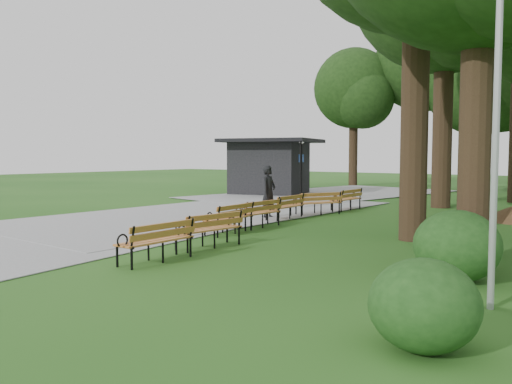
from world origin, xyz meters
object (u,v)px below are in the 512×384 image
Objects in this scene: bench_2 at (229,218)px; bench_0 at (155,241)px; lamp_post at (301,154)px; bench_5 at (318,203)px; bench_6 at (346,199)px; bench_3 at (257,213)px; metal_pole at (498,75)px; kiosk at (269,167)px; person at (269,192)px; bench_1 at (208,229)px; bench_4 at (284,207)px.

bench_0 is at bearing 14.72° from bench_2.
bench_5 is at bearing -54.20° from lamp_post.
bench_3 is at bearing 2.07° from bench_6.
bench_0 is (-6.45, -0.58, -2.93)m from metal_pole.
lamp_post is at bearing -21.84° from kiosk.
metal_pole is at bearing -133.98° from person.
bench_3 is 1.00× the size of bench_6.
bench_6 is at bearing -18.27° from person.
bench_2 is at bearing 156.23° from metal_pole.
bench_1 is 2.32m from bench_2.
bench_2 and bench_3 have the same top height.
bench_1 is at bearing 12.90° from bench_4.
person reaches higher than bench_1.
bench_0 and bench_2 have the same top height.
kiosk is at bearing 133.36° from metal_pole.
bench_0 is (9.14, -17.09, -1.13)m from kiosk.
bench_1 is 9.93m from bench_6.
metal_pole is 3.54× the size of bench_5.
kiosk is 9.30m from bench_6.
metal_pole is at bearing 95.28° from bench_0.
kiosk is 2.64× the size of bench_6.
lamp_post is 18.15m from bench_0.
lamp_post is at bearing -154.15° from bench_4.
person is 0.99× the size of bench_2.
kiosk is 19.41m from bench_0.
lamp_post is (-4.27, 9.10, 1.34)m from person.
lamp_post is 1.67× the size of bench_4.
kiosk is 2.64× the size of bench_4.
person is 0.59× the size of lamp_post.
bench_4 is (-1.85, 7.67, 0.00)m from bench_0.
kiosk is 0.74× the size of metal_pole.
bench_1 and bench_6 have the same top height.
bench_0 is (6.77, -16.74, -1.84)m from lamp_post.
bench_0 is 11.89m from bench_6.
bench_4 is at bearing -157.24° from bench_1.
person is at bearing -90.00° from bench_4.
lamp_post is 13.96m from bench_2.
lamp_post is 8.94m from bench_5.
bench_6 is (0.08, 2.15, 0.00)m from bench_5.
lamp_post is at bearing -117.28° from bench_5.
bench_0 is at bearing 36.63° from bench_5.
bench_6 is at bearing 173.56° from bench_4.
metal_pole reaches higher than bench_2.
bench_0 is (2.50, -7.64, -0.50)m from person.
bench_3 is (-0.07, 1.46, 0.00)m from bench_2.
bench_3 and bench_6 have the same top height.
lamp_post is at bearing 19.42° from person.
lamp_post is 1.67× the size of bench_3.
bench_2 and bench_4 have the same top height.
kiosk reaches higher than bench_2.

